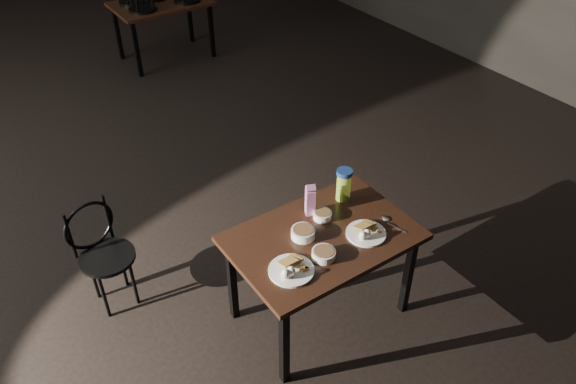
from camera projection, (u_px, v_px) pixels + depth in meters
main_table at (322, 244)px, 3.68m from camera, size 1.20×0.80×0.75m
plate_left at (291, 269)px, 3.36m from camera, size 0.28×0.28×0.09m
plate_right at (366, 232)px, 3.62m from camera, size 0.26×0.26×0.08m
bowl_near at (303, 233)px, 3.60m from camera, size 0.16×0.16×0.06m
bowl_far at (322, 215)px, 3.75m from camera, size 0.13×0.13×0.05m
bowl_big at (324, 254)px, 3.45m from camera, size 0.15×0.15×0.05m
juice_carton at (310, 200)px, 3.74m from camera, size 0.08×0.08×0.24m
water_bottle at (344, 184)px, 3.86m from camera, size 0.14×0.14×0.24m
spoon at (387, 220)px, 3.75m from camera, size 0.06×0.22×0.01m
bentwood_chair at (101, 248)px, 3.92m from camera, size 0.41×0.41×0.82m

